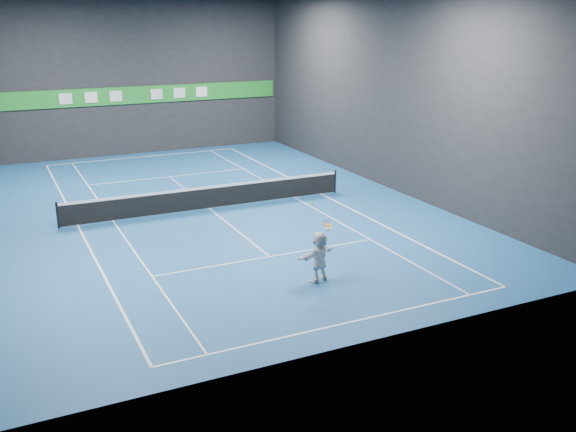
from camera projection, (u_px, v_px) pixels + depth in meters
name	position (u px, v px, depth m)	size (l,w,h in m)	color
ground	(210.00, 209.00, 27.68)	(26.00, 26.00, 0.00)	#184C85
wall_back	(135.00, 78.00, 37.53)	(18.00, 0.10, 9.00)	black
wall_front	(381.00, 169.00, 15.13)	(18.00, 0.10, 9.00)	black
wall_right	(389.00, 93.00, 30.03)	(0.10, 26.00, 9.00)	black
baseline_near	(351.00, 322.00, 17.43)	(10.98, 0.08, 0.01)	white
baseline_far	(144.00, 157.00, 37.92)	(10.98, 0.08, 0.01)	white
sideline_doubles_left	(78.00, 226.00, 25.42)	(0.08, 23.78, 0.01)	white
sideline_doubles_right	(322.00, 194.00, 29.93)	(0.08, 23.78, 0.01)	white
sideline_singles_left	(113.00, 221.00, 25.99)	(0.06, 23.78, 0.01)	white
sideline_singles_right	(295.00, 198.00, 29.36)	(0.06, 23.78, 0.01)	white
service_line_near	(270.00, 257.00, 22.16)	(8.23, 0.06, 0.01)	white
service_line_far	(170.00, 177.00, 33.19)	(8.23, 0.06, 0.01)	white
center_service_line	(210.00, 209.00, 27.67)	(0.06, 12.80, 0.01)	white
player	(319.00, 256.00, 19.91)	(1.51, 0.48, 1.63)	white
tennis_ball	(312.00, 204.00, 19.34)	(0.07, 0.07, 0.07)	#CDF729
tennis_net	(209.00, 197.00, 27.51)	(12.50, 0.10, 1.07)	black
sponsor_banner	(136.00, 95.00, 37.78)	(17.64, 0.11, 1.00)	#1E8A27
tennis_racket	(327.00, 226.00, 19.79)	(0.44, 0.39, 0.70)	red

